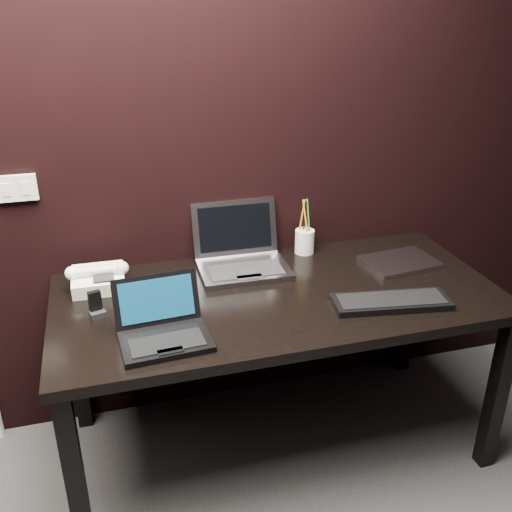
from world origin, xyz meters
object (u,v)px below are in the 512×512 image
object	(u,v)px
silver_laptop	(241,258)
ext_keyboard	(391,302)
netbook	(163,329)
desk	(278,310)
mobile_phone	(96,307)
desk_phone	(98,279)
pen_cup	(305,240)
closed_laptop	(400,262)

from	to	relation	value
silver_laptop	ext_keyboard	bearing A→B (deg)	-44.87
netbook	silver_laptop	world-z (taller)	silver_laptop
desk	mobile_phone	size ratio (longest dim) A/B	18.30
netbook	silver_laptop	xyz separation A→B (m)	(0.38, 0.45, 0.01)
mobile_phone	silver_laptop	bearing A→B (deg)	21.43
netbook	silver_laptop	distance (m)	0.59
desk_phone	silver_laptop	bearing A→B (deg)	2.72
silver_laptop	desk_phone	world-z (taller)	silver_laptop
silver_laptop	mobile_phone	xyz separation A→B (m)	(-0.59, -0.23, -0.01)
desk	desk_phone	bearing A→B (deg)	161.51
desk	mobile_phone	distance (m)	0.69
pen_cup	closed_laptop	bearing A→B (deg)	-33.20
ext_keyboard	desk	bearing A→B (deg)	151.36
desk	silver_laptop	world-z (taller)	silver_laptop
silver_laptop	pen_cup	size ratio (longest dim) A/B	1.48
ext_keyboard	desk_phone	bearing A→B (deg)	157.68
netbook	desk_phone	distance (m)	0.47
closed_laptop	desk_phone	bearing A→B (deg)	174.41
ext_keyboard	closed_laptop	bearing A→B (deg)	56.34
desk	desk_phone	world-z (taller)	desk_phone
closed_laptop	pen_cup	distance (m)	0.42
netbook	ext_keyboard	world-z (taller)	netbook
desk_phone	mobile_phone	bearing A→B (deg)	-94.08
pen_cup	mobile_phone	bearing A→B (deg)	-160.90
silver_laptop	mobile_phone	distance (m)	0.64
desk_phone	ext_keyboard	bearing A→B (deg)	-22.32
desk	netbook	size ratio (longest dim) A/B	5.54
desk	pen_cup	size ratio (longest dim) A/B	6.83
netbook	desk_phone	world-z (taller)	netbook
silver_laptop	pen_cup	distance (m)	0.32
silver_laptop	desk_phone	bearing A→B (deg)	-177.28
ext_keyboard	pen_cup	xyz separation A→B (m)	(-0.15, 0.53, 0.04)
mobile_phone	closed_laptop	bearing A→B (deg)	3.88
desk	ext_keyboard	bearing A→B (deg)	-28.64
desk	closed_laptop	xyz separation A→B (m)	(0.57, 0.10, 0.09)
pen_cup	netbook	bearing A→B (deg)	-142.46
ext_keyboard	mobile_phone	xyz separation A→B (m)	(-1.05, 0.22, 0.02)
netbook	ext_keyboard	bearing A→B (deg)	0.03
netbook	closed_laptop	xyz separation A→B (m)	(1.04, 0.30, -0.03)
ext_keyboard	closed_laptop	xyz separation A→B (m)	(0.20, 0.30, -0.00)
ext_keyboard	silver_laptop	bearing A→B (deg)	135.13
desk_phone	netbook	bearing A→B (deg)	-65.25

